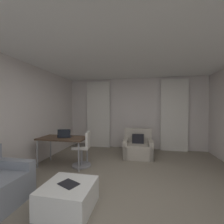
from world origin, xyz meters
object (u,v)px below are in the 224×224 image
desk (63,140)px  laptop (65,136)px  armchair (138,148)px  desk_chair (83,151)px  coffee_table (68,197)px  magazine_open (69,184)px

desk → laptop: bearing=-11.3°
desk → laptop: laptop is taller
armchair → desk_chair: desk_chair is taller
desk_chair → laptop: (-0.46, -0.09, 0.39)m
desk_chair → coffee_table: bearing=-74.9°
armchair → desk: bearing=-149.4°
coffee_table → laptop: bearing=120.9°
armchair → coffee_table: (-0.95, -2.60, -0.09)m
desk_chair → coffee_table: size_ratio=1.22×
magazine_open → armchair: bearing=70.1°
armchair → magazine_open: 2.77m
laptop → coffee_table: bearing=-59.1°
magazine_open → laptop: bearing=121.0°
magazine_open → coffee_table: bearing=151.7°
armchair → desk_chair: bearing=-142.9°
desk_chair → armchair: bearing=37.1°
desk_chair → coffee_table: 1.64m
desk → desk_chair: size_ratio=1.36×
coffee_table → magazine_open: bearing=-28.3°
coffee_table → magazine_open: (0.01, -0.00, 0.19)m
desk → desk_chair: (0.51, 0.08, -0.28)m
desk_chair → coffee_table: (0.42, -1.57, -0.21)m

